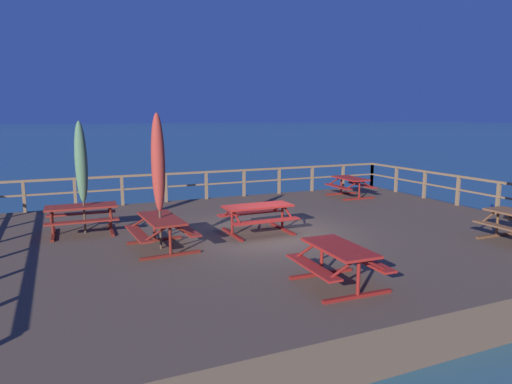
% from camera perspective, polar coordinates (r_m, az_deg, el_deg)
% --- Properties ---
extents(ground_plane, '(600.00, 600.00, 0.00)m').
position_cam_1_polar(ground_plane, '(12.61, 1.61, -8.92)').
color(ground_plane, '#2D5B6B').
extents(wooden_deck, '(16.00, 11.62, 0.85)m').
position_cam_1_polar(wooden_deck, '(12.48, 1.62, -7.07)').
color(wooden_deck, brown).
rests_on(wooden_deck, ground).
extents(railing_waterside_far, '(15.80, 0.10, 1.09)m').
position_cam_1_polar(railing_waterside_far, '(17.42, -6.33, 1.51)').
color(railing_waterside_far, brown).
rests_on(railing_waterside_far, wooden_deck).
extents(railing_side_right, '(0.10, 11.42, 1.09)m').
position_cam_1_polar(railing_side_right, '(17.06, 26.25, 0.42)').
color(railing_side_right, brown).
rests_on(railing_side_right, wooden_deck).
extents(picnic_table_mid_centre, '(1.88, 1.45, 0.78)m').
position_cam_1_polar(picnic_table_mid_centre, '(13.09, -21.21, -2.51)').
color(picnic_table_mid_centre, maroon).
rests_on(picnic_table_mid_centre, wooden_deck).
extents(picnic_table_front_left, '(1.50, 1.86, 0.78)m').
position_cam_1_polar(picnic_table_front_left, '(11.01, -11.86, -4.24)').
color(picnic_table_front_left, maroon).
rests_on(picnic_table_front_left, wooden_deck).
extents(picnic_table_front_right, '(1.88, 1.42, 0.78)m').
position_cam_1_polar(picnic_table_front_right, '(12.27, 0.24, -2.63)').
color(picnic_table_front_right, maroon).
rests_on(picnic_table_front_right, wooden_deck).
extents(picnic_table_back_right, '(1.45, 1.67, 0.78)m').
position_cam_1_polar(picnic_table_back_right, '(18.23, 11.84, 1.11)').
color(picnic_table_back_right, maroon).
rests_on(picnic_table_back_right, wooden_deck).
extents(picnic_table_mid_left, '(1.44, 1.65, 0.78)m').
position_cam_1_polar(picnic_table_mid_left, '(8.58, 10.47, -8.17)').
color(picnic_table_mid_left, maroon).
rests_on(picnic_table_mid_left, wooden_deck).
extents(patio_umbrella_tall_back_left, '(0.32, 0.32, 3.03)m').
position_cam_1_polar(patio_umbrella_tall_back_left, '(12.86, -21.27, 3.47)').
color(patio_umbrella_tall_back_left, '#4C3828').
rests_on(patio_umbrella_tall_back_left, wooden_deck).
extents(patio_umbrella_tall_mid_right, '(0.32, 0.32, 3.23)m').
position_cam_1_polar(patio_umbrella_tall_mid_right, '(10.76, -12.29, 3.53)').
color(patio_umbrella_tall_mid_right, '#4C3828').
rests_on(patio_umbrella_tall_mid_right, wooden_deck).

